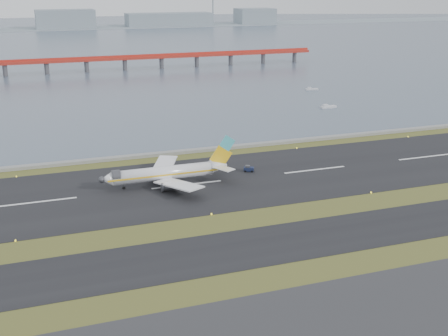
{
  "coord_description": "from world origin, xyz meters",
  "views": [
    {
      "loc": [
        -38.33,
        -112.39,
        53.84
      ],
      "look_at": [
        8.24,
        22.0,
        6.62
      ],
      "focal_mm": 45.0,
      "sensor_mm": 36.0,
      "label": 1
    }
  ],
  "objects": [
    {
      "name": "workboat_far",
      "position": [
        100.83,
        148.72,
        0.49
      ],
      "size": [
        6.65,
        3.32,
        1.55
      ],
      "rotation": [
        0.0,
        0.0,
        -0.22
      ],
      "color": "silver",
      "rests_on": "ground"
    },
    {
      "name": "seawall",
      "position": [
        0.0,
        60.0,
        0.5
      ],
      "size": [
        1000.0,
        2.5,
        1.0
      ],
      "primitive_type": "cube",
      "color": "gray",
      "rests_on": "ground"
    },
    {
      "name": "far_shoreline",
      "position": [
        13.62,
        620.0,
        6.07
      ],
      "size": [
        1400.0,
        80.0,
        60.5
      ],
      "color": "gray",
      "rests_on": "ground"
    },
    {
      "name": "pushback_tug",
      "position": [
        20.57,
        35.12,
        0.92
      ],
      "size": [
        3.4,
        2.76,
        1.9
      ],
      "rotation": [
        0.0,
        0.0,
        -0.43
      ],
      "color": "#161E3C",
      "rests_on": "ground"
    },
    {
      "name": "airliner",
      "position": [
        -4.66,
        32.14,
        3.46
      ],
      "size": [
        38.52,
        32.89,
        12.8
      ],
      "color": "white",
      "rests_on": "ground"
    },
    {
      "name": "taxiway_strip",
      "position": [
        0.0,
        -12.0,
        0.05
      ],
      "size": [
        1000.0,
        18.0,
        0.1
      ],
      "primitive_type": "cube",
      "color": "black",
      "rests_on": "ground"
    },
    {
      "name": "ground",
      "position": [
        0.0,
        0.0,
        0.0
      ],
      "size": [
        1000.0,
        1000.0,
        0.0
      ],
      "primitive_type": "plane",
      "color": "#374117",
      "rests_on": "ground"
    },
    {
      "name": "red_pier",
      "position": [
        20.0,
        250.0,
        7.28
      ],
      "size": [
        260.0,
        5.0,
        10.2
      ],
      "color": "#B62B1F",
      "rests_on": "ground"
    },
    {
      "name": "bay_water",
      "position": [
        0.0,
        460.0,
        0.0
      ],
      "size": [
        1400.0,
        800.0,
        1.3
      ],
      "primitive_type": "cube",
      "color": "#4A566A",
      "rests_on": "ground"
    },
    {
      "name": "runway_strip",
      "position": [
        0.0,
        30.0,
        0.05
      ],
      "size": [
        1000.0,
        45.0,
        0.1
      ],
      "primitive_type": "cube",
      "color": "black",
      "rests_on": "ground"
    },
    {
      "name": "workboat_near",
      "position": [
        87.12,
        106.69,
        0.56
      ],
      "size": [
        7.42,
        2.59,
        1.78
      ],
      "rotation": [
        0.0,
        0.0,
        0.04
      ],
      "color": "silver",
      "rests_on": "ground"
    }
  ]
}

